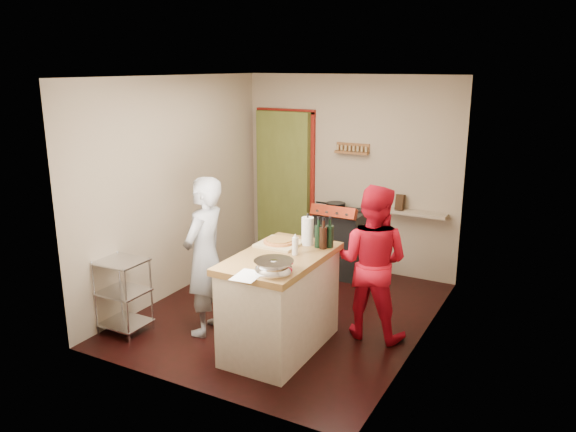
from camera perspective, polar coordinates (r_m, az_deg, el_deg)
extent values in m
plane|color=black|center=(6.44, -0.12, -9.80)|extent=(3.50, 3.50, 0.00)
cube|color=gray|center=(7.56, 6.21, 4.26)|extent=(3.00, 0.04, 2.60)
cube|color=#565B23|center=(8.05, 0.02, 3.20)|extent=(0.80, 0.40, 2.10)
cube|color=maroon|center=(8.19, -2.81, 3.39)|extent=(0.06, 0.06, 2.10)
cube|color=maroon|center=(7.80, 2.49, 2.80)|extent=(0.06, 0.06, 2.10)
cube|color=maroon|center=(7.84, -0.23, 10.64)|extent=(0.90, 0.06, 0.06)
cube|color=brown|center=(7.45, 6.49, 6.43)|extent=(0.46, 0.09, 0.03)
cube|color=brown|center=(7.47, 6.62, 6.92)|extent=(0.46, 0.02, 0.12)
cube|color=olive|center=(7.44, 6.50, 6.85)|extent=(0.42, 0.04, 0.07)
cube|color=gray|center=(7.26, 12.77, 0.27)|extent=(0.80, 0.18, 0.04)
cube|color=black|center=(7.28, 11.31, 1.38)|extent=(0.10, 0.14, 0.22)
cube|color=gray|center=(6.83, -11.27, 2.89)|extent=(0.04, 3.50, 2.60)
cube|color=gray|center=(5.48, 13.80, -0.28)|extent=(0.04, 3.50, 2.60)
cube|color=white|center=(5.84, -0.14, 14.10)|extent=(3.00, 3.50, 0.02)
cube|color=black|center=(7.48, 5.44, -2.97)|extent=(0.60, 0.55, 0.80)
cube|color=black|center=(7.36, 5.52, 0.22)|extent=(0.60, 0.55, 0.06)
cube|color=maroon|center=(7.09, 4.66, 0.41)|extent=(0.60, 0.15, 0.17)
cylinder|color=black|center=(7.51, 4.87, 1.14)|extent=(0.26, 0.26, 0.05)
cylinder|color=silver|center=(6.15, -19.06, -7.87)|extent=(0.02, 0.02, 0.80)
cylinder|color=silver|center=(5.85, -16.08, -8.81)|extent=(0.02, 0.02, 0.80)
cylinder|color=silver|center=(6.37, -16.69, -6.84)|extent=(0.02, 0.02, 0.80)
cylinder|color=silver|center=(6.09, -13.71, -7.68)|extent=(0.02, 0.02, 0.80)
cube|color=silver|center=(6.23, -16.19, -10.33)|extent=(0.48, 0.40, 0.02)
cube|color=silver|center=(6.09, -16.43, -7.35)|extent=(0.48, 0.40, 0.02)
cube|color=silver|center=(5.98, -16.67, -4.42)|extent=(0.48, 0.40, 0.02)
cube|color=beige|center=(5.51, -0.78, -9.08)|extent=(0.70, 1.23, 0.91)
cube|color=olive|center=(5.33, -0.80, -4.30)|extent=(0.76, 1.29, 0.06)
cube|color=#CFB37E|center=(5.61, -0.87, -2.83)|extent=(0.40, 0.40, 0.02)
cylinder|color=#CC7E3F|center=(5.60, -0.87, -2.58)|extent=(0.32, 0.32, 0.02)
ellipsoid|color=silver|center=(4.86, -1.45, -5.16)|extent=(0.35, 0.35, 0.11)
cylinder|color=white|center=(5.58, 2.00, -1.54)|extent=(0.12, 0.12, 0.28)
cylinder|color=silver|center=(5.30, 0.74, -3.08)|extent=(0.06, 0.06, 0.17)
cube|color=white|center=(4.82, -4.15, -6.07)|extent=(0.24, 0.32, 0.00)
cylinder|color=black|center=(5.51, 4.27, -1.64)|extent=(0.08, 0.08, 0.31)
cylinder|color=black|center=(5.46, 3.60, -1.77)|extent=(0.08, 0.08, 0.31)
cylinder|color=black|center=(5.50, 3.12, -1.65)|extent=(0.08, 0.08, 0.31)
imported|color=#A6A6AB|center=(5.78, -8.46, -4.10)|extent=(0.45, 0.63, 1.65)
imported|color=red|center=(5.73, 8.52, -4.64)|extent=(0.79, 0.62, 1.59)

